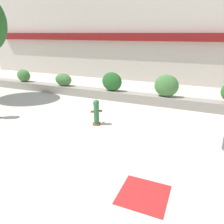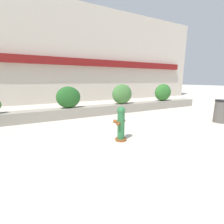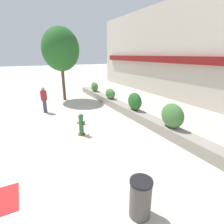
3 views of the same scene
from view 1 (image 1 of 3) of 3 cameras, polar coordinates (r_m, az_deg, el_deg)
The scene contains 9 objects.
ground_plane at distance 8.06m, azimuth -18.17°, elevation -7.87°, with size 120.00×120.00×0.00m, color beige.
building_facade at distance 17.92m, azimuth 7.59°, elevation 20.90°, with size 30.00×1.36×8.00m.
planter_wall_low at distance 12.73m, azimuth -0.61°, elevation 4.54°, with size 18.00×0.70×0.50m, color gray.
hedge_bush_0 at distance 16.19m, azimuth -22.08°, elevation 8.83°, with size 1.03×0.57×0.83m, color #427538.
hedge_bush_1 at distance 14.12m, azimuth -12.58°, elevation 8.25°, with size 1.12×0.62×0.77m, color #427538.
hedge_bush_2 at distance 12.49m, azimuth -0.03°, elevation 7.95°, with size 1.18×0.59×1.07m, color #235B23.
hedge_bush_3 at distance 11.66m, azimuth 14.02°, elevation 6.67°, with size 1.24×0.70×1.14m, color #427538.
fire_hydrant at distance 9.03m, azimuth -4.11°, elevation -0.02°, with size 0.49×0.49×1.08m.
tactile_warning_pad at distance 5.59m, azimuth 8.22°, elevation -20.58°, with size 1.14×1.14×0.01m, color #B22323.
Camera 1 is at (4.94, -5.24, 3.62)m, focal length 35.00 mm.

